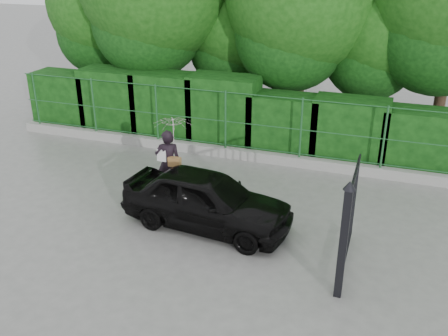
% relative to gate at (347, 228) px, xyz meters
% --- Properties ---
extents(ground, '(80.00, 80.00, 0.00)m').
position_rel_gate_xyz_m(ground, '(-4.60, 0.72, -1.19)').
color(ground, gray).
extents(kerb, '(14.00, 0.25, 0.30)m').
position_rel_gate_xyz_m(kerb, '(-4.60, 5.22, -1.04)').
color(kerb, '#9E9E99').
rests_on(kerb, ground).
extents(fence, '(14.13, 0.06, 1.80)m').
position_rel_gate_xyz_m(fence, '(-4.38, 5.22, 0.01)').
color(fence, '#205A2B').
rests_on(fence, kerb).
extents(hedge, '(14.20, 1.20, 2.28)m').
position_rel_gate_xyz_m(hedge, '(-4.80, 6.22, -0.17)').
color(hedge, black).
rests_on(hedge, ground).
extents(gate, '(0.22, 2.33, 2.36)m').
position_rel_gate_xyz_m(gate, '(0.00, 0.00, 0.00)').
color(gate, black).
rests_on(gate, ground).
extents(woman, '(1.01, 0.97, 2.12)m').
position_rel_gate_xyz_m(woman, '(-4.63, 2.30, 0.19)').
color(woman, black).
rests_on(woman, ground).
extents(car, '(4.11, 2.00, 1.35)m').
position_rel_gate_xyz_m(car, '(-3.22, 1.11, -0.51)').
color(car, black).
rests_on(car, ground).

